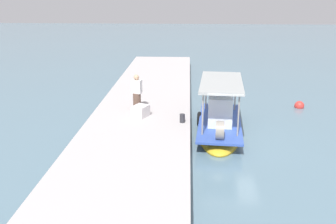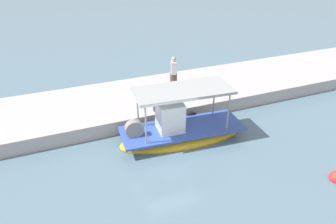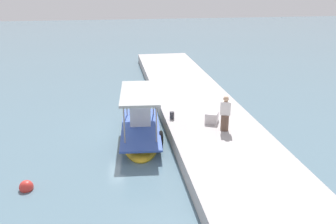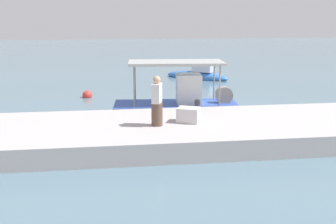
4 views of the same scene
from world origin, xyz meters
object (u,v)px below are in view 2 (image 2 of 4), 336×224
(fisherman_near_bollard, at_px, (174,74))
(mooring_bollard, at_px, (156,107))
(cargo_crate, at_px, (156,88))
(marker_buoy, at_px, (336,177))
(main_fishing_boat, at_px, (180,131))

(fisherman_near_bollard, relative_size, mooring_bollard, 4.49)
(cargo_crate, bearing_deg, fisherman_near_bollard, -164.79)
(fisherman_near_bollard, relative_size, cargo_crate, 2.28)
(cargo_crate, xyz_separation_m, marker_buoy, (-4.19, 8.69, -0.87))
(fisherman_near_bollard, xyz_separation_m, marker_buoy, (-2.99, 9.02, -1.41))
(main_fishing_boat, bearing_deg, mooring_bollard, -72.91)
(mooring_bollard, bearing_deg, main_fishing_boat, 107.09)
(fisherman_near_bollard, distance_m, cargo_crate, 1.35)
(fisherman_near_bollard, height_order, cargo_crate, fisherman_near_bollard)
(main_fishing_boat, relative_size, fisherman_near_bollard, 3.36)
(mooring_bollard, bearing_deg, marker_buoy, 126.52)
(main_fishing_boat, distance_m, marker_buoy, 6.62)
(mooring_bollard, bearing_deg, fisherman_near_bollard, -129.95)
(main_fishing_boat, xyz_separation_m, fisherman_near_bollard, (-1.42, -4.09, 1.08))
(fisherman_near_bollard, bearing_deg, cargo_crate, 15.21)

